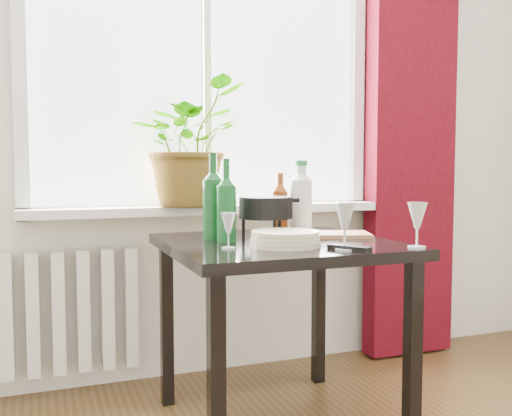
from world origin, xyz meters
name	(u,v)px	position (x,y,z in m)	size (l,w,h in m)	color
window	(205,48)	(0.00, 2.22, 1.60)	(1.72, 0.08, 1.62)	white
windowsill	(210,209)	(0.00, 2.15, 0.82)	(1.72, 0.20, 0.04)	white
curtain	(411,117)	(1.12, 2.12, 1.30)	(0.50, 0.12, 2.56)	#3D050E
radiator	(46,313)	(-0.75, 2.18, 0.38)	(0.80, 0.10, 0.55)	silver
table	(278,264)	(0.10, 1.55, 0.65)	(0.85, 0.85, 0.74)	black
potted_plant	(187,143)	(-0.12, 2.10, 1.14)	(0.53, 0.46, 0.58)	#1D6F21
wine_bottle_left	(213,195)	(-0.13, 1.68, 0.91)	(0.08, 0.08, 0.35)	#0C4019
wine_bottle_right	(226,200)	(-0.10, 1.59, 0.90)	(0.07, 0.07, 0.32)	#0D4419
bottle_amber	(280,203)	(0.20, 1.76, 0.87)	(0.06, 0.06, 0.27)	#702F0C
cleaning_bottle	(301,196)	(0.28, 1.73, 0.90)	(0.09, 0.09, 0.32)	silver
wineglass_front_right	(345,226)	(0.21, 1.22, 0.82)	(0.07, 0.07, 0.17)	silver
wineglass_far_right	(417,224)	(0.48, 1.19, 0.82)	(0.07, 0.07, 0.17)	silver
wineglass_back_center	(274,216)	(0.13, 1.68, 0.82)	(0.07, 0.07, 0.17)	silver
wineglass_back_left	(228,217)	(-0.03, 1.77, 0.82)	(0.07, 0.07, 0.16)	silver
wineglass_front_left	(228,230)	(-0.15, 1.40, 0.80)	(0.05, 0.05, 0.13)	silver
plate_stack	(285,239)	(0.06, 1.39, 0.77)	(0.26, 0.26, 0.06)	beige
fondue_pot	(266,217)	(0.08, 1.64, 0.82)	(0.25, 0.22, 0.17)	black
tv_remote	(349,248)	(0.23, 1.23, 0.75)	(0.04, 0.15, 0.02)	black
cutting_board	(334,234)	(0.37, 1.60, 0.75)	(0.29, 0.18, 0.02)	#AB744D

